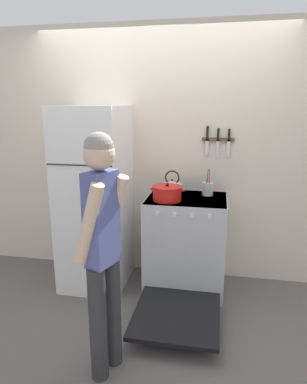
# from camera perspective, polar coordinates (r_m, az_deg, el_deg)

# --- Properties ---
(ground_plane) EXTENTS (14.00, 14.00, 0.00)m
(ground_plane) POSITION_cam_1_polar(r_m,az_deg,el_deg) (3.90, 1.17, -12.79)
(ground_plane) COLOR #5B5654
(wall_back) EXTENTS (10.00, 0.06, 2.55)m
(wall_back) POSITION_cam_1_polar(r_m,az_deg,el_deg) (3.54, 1.35, 6.14)
(wall_back) COLOR beige
(wall_back) RESTS_ON ground_plane
(refrigerator) EXTENTS (0.61, 0.72, 1.77)m
(refrigerator) POSITION_cam_1_polar(r_m,az_deg,el_deg) (3.41, -9.72, -1.05)
(refrigerator) COLOR white
(refrigerator) RESTS_ON ground_plane
(stove_range) EXTENTS (0.75, 1.36, 0.93)m
(stove_range) POSITION_cam_1_polar(r_m,az_deg,el_deg) (3.36, 5.31, -8.85)
(stove_range) COLOR silver
(stove_range) RESTS_ON ground_plane
(dutch_oven_pot) EXTENTS (0.32, 0.27, 0.16)m
(dutch_oven_pot) POSITION_cam_1_polar(r_m,az_deg,el_deg) (3.13, 2.30, -0.19)
(dutch_oven_pot) COLOR red
(dutch_oven_pot) RESTS_ON stove_range
(tea_kettle) EXTENTS (0.23, 0.19, 0.24)m
(tea_kettle) POSITION_cam_1_polar(r_m,az_deg,el_deg) (3.36, 3.15, 0.84)
(tea_kettle) COLOR silver
(tea_kettle) RESTS_ON stove_range
(utensil_jar) EXTENTS (0.10, 0.10, 0.26)m
(utensil_jar) POSITION_cam_1_polar(r_m,az_deg,el_deg) (3.34, 9.02, 0.62)
(utensil_jar) COLOR #B7BABF
(utensil_jar) RESTS_ON stove_range
(person) EXTENTS (0.33, 0.39, 1.63)m
(person) POSITION_cam_1_polar(r_m,az_deg,el_deg) (2.20, -8.48, -8.60)
(person) COLOR #2D2D30
(person) RESTS_ON ground_plane
(wall_knife_strip) EXTENTS (0.31, 0.03, 0.30)m
(wall_knife_strip) POSITION_cam_1_polar(r_m,az_deg,el_deg) (3.42, 10.67, 8.72)
(wall_knife_strip) COLOR brown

